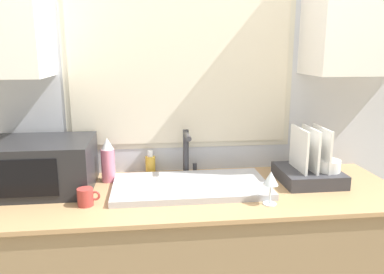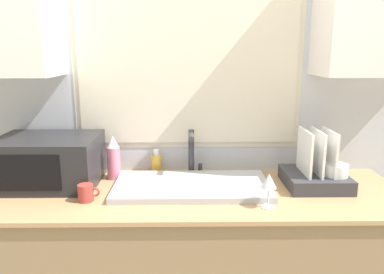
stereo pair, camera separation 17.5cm
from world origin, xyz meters
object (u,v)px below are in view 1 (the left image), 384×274
at_px(faucet, 187,149).
at_px(microwave, 41,165).
at_px(dish_rack, 310,169).
at_px(wine_glass, 271,180).
at_px(soap_bottle, 150,164).
at_px(spray_bottle, 108,161).
at_px(mug_near_sink, 86,197).

distance_m(faucet, microwave, 0.75).
relative_size(faucet, dish_rack, 0.81).
relative_size(faucet, wine_glass, 1.64).
relative_size(microwave, soap_bottle, 3.75).
bearing_deg(dish_rack, soap_bottle, 164.60).
height_order(microwave, soap_bottle, microwave).
xyz_separation_m(dish_rack, wine_glass, (-0.30, -0.26, 0.05)).
bearing_deg(faucet, spray_bottle, -173.81).
xyz_separation_m(dish_rack, soap_bottle, (-0.83, 0.23, -0.01)).
bearing_deg(microwave, soap_bottle, 17.99).
height_order(microwave, mug_near_sink, microwave).
bearing_deg(microwave, wine_glass, -16.46).
relative_size(mug_near_sink, wine_glass, 0.65).
relative_size(dish_rack, soap_bottle, 2.32).
bearing_deg(spray_bottle, microwave, -165.83).
xyz_separation_m(dish_rack, mug_near_sink, (-1.12, -0.18, -0.03)).
xyz_separation_m(microwave, wine_glass, (1.07, -0.32, -0.01)).
xyz_separation_m(microwave, mug_near_sink, (0.25, -0.23, -0.08)).
bearing_deg(wine_glass, microwave, 163.54).
bearing_deg(dish_rack, mug_near_sink, -170.96).
height_order(soap_bottle, wine_glass, wine_glass).
height_order(dish_rack, wine_glass, dish_rack).
relative_size(microwave, wine_glass, 3.25).
bearing_deg(wine_glass, mug_near_sink, 174.29).
bearing_deg(soap_bottle, dish_rack, -15.40).
xyz_separation_m(spray_bottle, soap_bottle, (0.22, 0.09, -0.06)).
height_order(spray_bottle, wine_glass, spray_bottle).
distance_m(dish_rack, soap_bottle, 0.86).
bearing_deg(faucet, mug_near_sink, -143.83).
xyz_separation_m(microwave, soap_bottle, (0.54, 0.17, -0.07)).
bearing_deg(wine_glass, dish_rack, 40.68).
relative_size(soap_bottle, wine_glass, 0.87).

